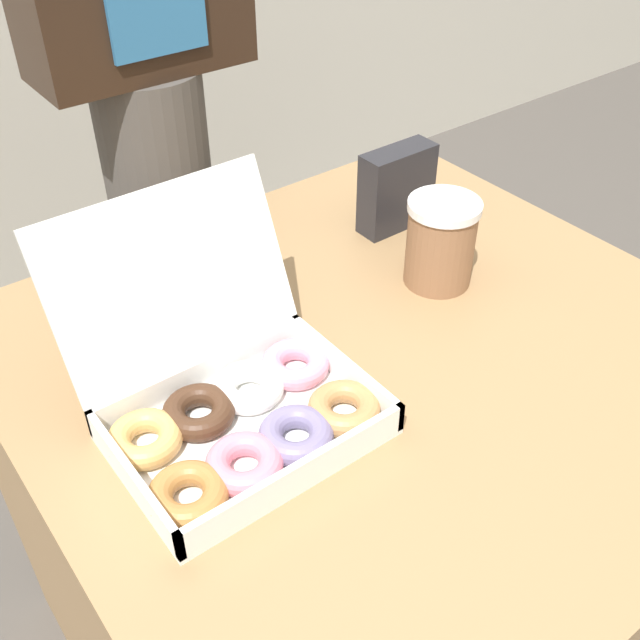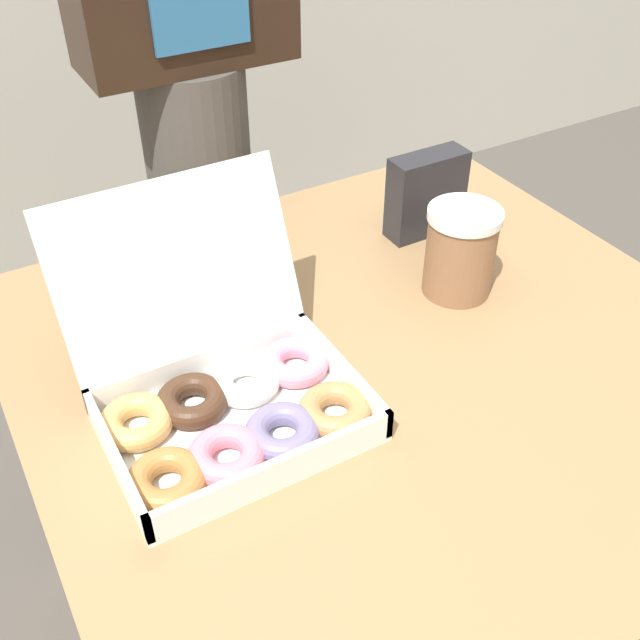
# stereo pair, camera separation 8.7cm
# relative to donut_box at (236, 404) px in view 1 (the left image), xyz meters

# --- Properties ---
(ground_plane) EXTENTS (14.00, 14.00, 0.00)m
(ground_plane) POSITION_rel_donut_box_xyz_m (0.22, 0.00, -0.74)
(ground_plane) COLOR #4C4742
(table) EXTENTS (0.89, 0.86, 0.71)m
(table) POSITION_rel_donut_box_xyz_m (0.22, 0.00, -0.39)
(table) COLOR #99754C
(table) RESTS_ON ground_plane
(donut_box) EXTENTS (0.31, 0.29, 0.23)m
(donut_box) POSITION_rel_donut_box_xyz_m (0.00, 0.00, 0.00)
(donut_box) COLOR white
(donut_box) RESTS_ON table
(coffee_cup) EXTENTS (0.10, 0.10, 0.13)m
(coffee_cup) POSITION_rel_donut_box_xyz_m (0.38, 0.07, 0.03)
(coffee_cup) COLOR #8C6042
(coffee_cup) RESTS_ON table
(napkin_holder) EXTENTS (0.12, 0.05, 0.13)m
(napkin_holder) POSITION_rel_donut_box_xyz_m (0.43, 0.22, 0.03)
(napkin_holder) COLOR #232328
(napkin_holder) RESTS_ON table
(person_customer) EXTENTS (0.34, 0.20, 1.67)m
(person_customer) POSITION_rel_donut_box_xyz_m (0.21, 0.59, 0.20)
(person_customer) COLOR #4C4742
(person_customer) RESTS_ON ground_plane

